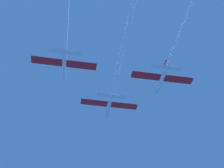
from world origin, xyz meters
TOP-DOWN VIEW (x-y plane):
  - jet_lead at (0.71, -19.88)m, footprint 19.15×67.19m
  - jet_right_wing at (14.86, -36.11)m, footprint 19.15×70.55m

SIDE VIEW (x-z plane):
  - jet_lead at x=0.71m, z-range -2.06..1.11m
  - jet_right_wing at x=14.86m, z-range -1.76..1.41m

